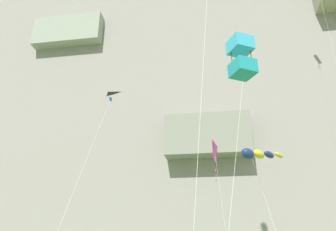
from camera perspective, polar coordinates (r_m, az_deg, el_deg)
cliff_face at (r=58.32m, az=7.15°, el=2.71°), size 180.00×28.79×55.37m
kite_delta_front_field at (r=20.35m, az=-11.56°, el=1.88°), size 1.15×5.92×11.94m
kite_box_far_left at (r=15.95m, az=13.29°, el=10.35°), size 2.62×5.65×12.32m
kite_diamond_high_left at (r=30.22m, az=8.61°, el=-6.86°), size 0.96×6.64×12.29m
kite_windsock_low_right at (r=21.25m, az=16.14°, el=-6.84°), size 3.43×7.57×8.83m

